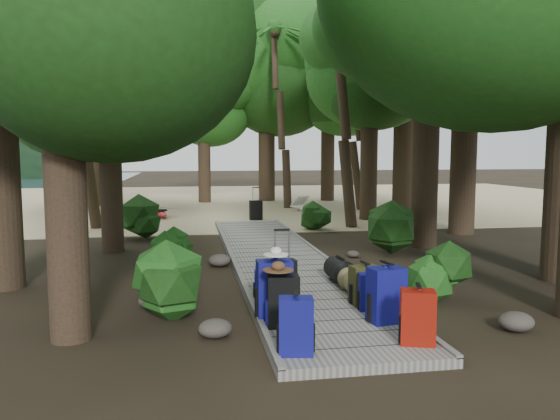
{
  "coord_description": "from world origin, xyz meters",
  "views": [
    {
      "loc": [
        -1.87,
        -10.18,
        2.29
      ],
      "look_at": [
        0.21,
        1.92,
        1.0
      ],
      "focal_mm": 35.0,
      "sensor_mm": 36.0,
      "label": 1
    }
  ],
  "objects": [
    {
      "name": "ground",
      "position": [
        0.0,
        0.0,
        0.0
      ],
      "size": [
        120.0,
        120.0,
        0.0
      ],
      "primitive_type": "plane",
      "color": "black",
      "rests_on": "ground"
    },
    {
      "name": "sand_beach",
      "position": [
        0.0,
        16.0,
        0.01
      ],
      "size": [
        40.0,
        22.0,
        0.02
      ],
      "primitive_type": "cube",
      "color": "tan",
      "rests_on": "ground"
    },
    {
      "name": "boardwalk",
      "position": [
        0.0,
        1.0,
        0.06
      ],
      "size": [
        2.0,
        12.0,
        0.12
      ],
      "primitive_type": "cube",
      "color": "gray",
      "rests_on": "ground"
    },
    {
      "name": "backpack_left_a",
      "position": [
        -0.73,
        -4.58,
        0.47
      ],
      "size": [
        0.41,
        0.31,
        0.69
      ],
      "primitive_type": null,
      "rotation": [
        0.0,
        0.0,
        -0.16
      ],
      "color": "navy",
      "rests_on": "boardwalk"
    },
    {
      "name": "backpack_left_b",
      "position": [
        -0.7,
        -3.62,
        0.48
      ],
      "size": [
        0.41,
        0.31,
        0.72
      ],
      "primitive_type": null,
      "rotation": [
        0.0,
        0.0,
        -0.08
      ],
      "color": "black",
      "rests_on": "boardwalk"
    },
    {
      "name": "backpack_left_c",
      "position": [
        -0.75,
        -3.24,
        0.54
      ],
      "size": [
        0.46,
        0.33,
        0.85
      ],
      "primitive_type": null,
      "rotation": [
        0.0,
        0.0,
        -0.01
      ],
      "color": "navy",
      "rests_on": "boardwalk"
    },
    {
      "name": "backpack_left_d",
      "position": [
        -0.73,
        -2.21,
        0.36
      ],
      "size": [
        0.35,
        0.27,
        0.48
      ],
      "primitive_type": null,
      "rotation": [
        0.0,
        0.0,
        -0.16
      ],
      "color": "navy",
      "rests_on": "boardwalk"
    },
    {
      "name": "backpack_right_a",
      "position": [
        0.7,
        -4.5,
        0.46
      ],
      "size": [
        0.45,
        0.38,
        0.69
      ],
      "primitive_type": null,
      "rotation": [
        0.0,
        0.0,
        -0.32
      ],
      "color": "#921B07",
      "rests_on": "boardwalk"
    },
    {
      "name": "backpack_right_b",
      "position": [
        0.63,
        -3.67,
        0.51
      ],
      "size": [
        0.48,
        0.38,
        0.79
      ],
      "primitive_type": null,
      "rotation": [
        0.0,
        0.0,
        0.17
      ],
      "color": "navy",
      "rests_on": "boardwalk"
    },
    {
      "name": "backpack_right_c",
      "position": [
        0.62,
        -3.12,
        0.4
      ],
      "size": [
        0.36,
        0.28,
        0.57
      ],
      "primitive_type": null,
      "rotation": [
        0.0,
        0.0,
        -0.16
      ],
      "color": "navy",
      "rests_on": "boardwalk"
    },
    {
      "name": "backpack_right_d",
      "position": [
        0.64,
        -2.79,
        0.42
      ],
      "size": [
        0.43,
        0.33,
        0.61
      ],
      "primitive_type": null,
      "rotation": [
        0.0,
        0.0,
        0.1
      ],
      "color": "#363517",
      "rests_on": "boardwalk"
    },
    {
      "name": "duffel_right_khaki",
      "position": [
        0.68,
        -2.31,
        0.31
      ],
      "size": [
        0.45,
        0.61,
        0.38
      ],
      "primitive_type": null,
      "rotation": [
        0.0,
        0.0,
        -0.14
      ],
      "color": "olive",
      "rests_on": "boardwalk"
    },
    {
      "name": "duffel_right_black",
      "position": [
        0.67,
        -1.44,
        0.32
      ],
      "size": [
        0.43,
        0.65,
        0.39
      ],
      "primitive_type": null,
      "rotation": [
        0.0,
        0.0,
        0.06
      ],
      "color": "black",
      "rests_on": "boardwalk"
    },
    {
      "name": "suitcase_on_boardwalk",
      "position": [
        -0.53,
        -2.55,
        0.44
      ],
      "size": [
        0.43,
        0.27,
        0.63
      ],
      "primitive_type": null,
      "rotation": [
        0.0,
        0.0,
        0.11
      ],
      "color": "black",
      "rests_on": "boardwalk"
    },
    {
      "name": "lone_suitcase_on_sand",
      "position": [
        0.44,
        8.1,
        0.35
      ],
      "size": [
        0.44,
        0.27,
        0.66
      ],
      "primitive_type": null,
      "rotation": [
        0.0,
        0.0,
        0.08
      ],
      "color": "black",
      "rests_on": "sand_beach"
    },
    {
      "name": "hat_brown",
      "position": [
        -0.77,
        -3.66,
        0.9
      ],
      "size": [
        0.38,
        0.38,
        0.11
      ],
      "primitive_type": null,
      "color": "#51351E",
      "rests_on": "backpack_left_b"
    },
    {
      "name": "hat_white",
      "position": [
        -0.74,
        -3.3,
        1.02
      ],
      "size": [
        0.33,
        0.33,
        0.11
      ],
      "primitive_type": null,
      "color": "silver",
      "rests_on": "backpack_left_c"
    },
    {
      "name": "kayak",
      "position": [
        -2.81,
        9.47,
        0.2
      ],
      "size": [
        1.47,
        3.62,
        0.35
      ],
      "primitive_type": "ellipsoid",
      "rotation": [
        0.0,
        0.0,
        0.2
      ],
      "color": "red",
      "rests_on": "sand_beach"
    },
    {
      "name": "sun_lounger",
      "position": [
        2.62,
        10.51,
        0.3
      ],
      "size": [
        1.17,
        1.79,
        0.55
      ],
      "primitive_type": null,
      "rotation": [
        0.0,
        0.0,
        0.4
      ],
      "color": "silver",
      "rests_on": "sand_beach"
    },
    {
      "name": "tree_right_c",
      "position": [
        3.81,
        2.22,
        4.5
      ],
      "size": [
        5.2,
        5.2,
        9.01
      ],
      "primitive_type": null,
      "color": "black",
      "rests_on": "ground"
    },
    {
      "name": "tree_right_d",
      "position": [
        5.82,
        4.11,
        5.1
      ],
      "size": [
        5.56,
        5.56,
        10.19
      ],
      "primitive_type": null,
      "color": "black",
      "rests_on": "ground"
    },
    {
      "name": "tree_right_e",
      "position": [
        4.25,
        7.63,
        4.18
      ],
      "size": [
        4.65,
        4.65,
        8.37
      ],
      "primitive_type": null,
      "color": "black",
      "rests_on": "ground"
    },
    {
      "name": "tree_right_f",
      "position": [
        6.46,
        10.01,
        5.53
      ],
      "size": [
        6.19,
        6.19,
        11.06
      ],
      "primitive_type": null,
      "color": "black",
      "rests_on": "ground"
    },
    {
      "name": "tree_left_a",
      "position": [
        -3.3,
        -3.32,
        3.49
      ],
      "size": [
        4.19,
        4.19,
        6.99
      ],
      "primitive_type": null,
      "color": "black",
      "rests_on": "ground"
    },
    {
      "name": "tree_left_c",
      "position": [
        -3.59,
        2.9,
        3.62
      ],
      "size": [
        4.16,
        4.16,
        7.24
      ],
      "primitive_type": null,
      "color": "black",
      "rests_on": "ground"
    },
    {
      "name": "tree_back_a",
      "position": [
        -1.05,
        15.18,
        4.06
      ],
      "size": [
        4.69,
        4.69,
        8.12
      ],
      "primitive_type": null,
      "color": "black",
      "rests_on": "ground"
    },
    {
      "name": "tree_back_b",
      "position": [
        1.91,
        15.58,
        5.57
      ],
      "size": [
        6.24,
        6.24,
        11.15
      ],
      "primitive_type": null,
      "color": "black",
      "rests_on": "ground"
    },
    {
      "name": "tree_back_c",
      "position": [
        4.78,
        15.13,
        4.56
      ],
      "size": [
        5.07,
        5.07,
        9.12
      ],
      "primitive_type": null,
      "color": "black",
      "rests_on": "ground"
    },
    {
      "name": "tree_back_d",
      "position": [
        -5.64,
        14.28,
        3.62
      ],
      "size": [
        4.34,
        4.34,
        7.23
      ],
      "primitive_type": null,
      "color": "black",
      "rests_on": "ground"
    },
    {
      "name": "palm_right_a",
      "position": [
        3.25,
        6.1,
        4.02
      ],
      "size": [
        4.71,
        4.71,
        8.04
      ],
      "primitive_type": null,
      "color": "#124012",
      "rests_on": "ground"
    },
    {
      "name": "palm_right_b",
      "position": [
        4.99,
        11.02,
        4.12
      ],
      "size": [
        4.26,
        4.26,
        8.24
      ],
      "primitive_type": null,
      "color": "#124012",
      "rests_on": "ground"
    },
    {
      "name": "palm_right_c",
      "position": [
        2.51,
        12.2,
        3.62
      ],
      "size": [
        4.55,
        4.55,
        7.25
      ],
      "primitive_type": null,
      "color": "#124012",
      "rests_on": "ground"
    },
    {
      "name": "palm_left_a",
      "position": [
        -4.85,
        6.83,
        3.7
      ],
      "size": [
        4.65,
        4.65,
        7.4
      ],
      "primitive_type": null,
      "color": "#124012",
      "rests_on": "ground"
    },
    {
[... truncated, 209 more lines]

